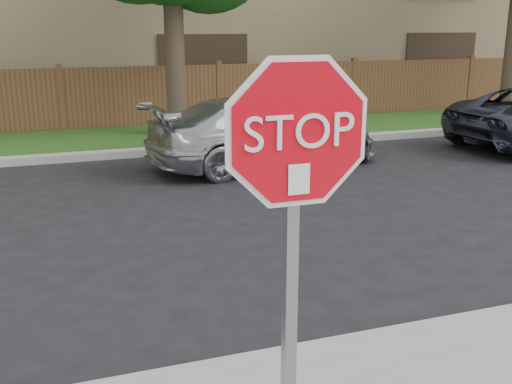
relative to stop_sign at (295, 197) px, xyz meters
name	(u,v)px	position (x,y,z in m)	size (l,w,h in m)	color
far_curb	(70,157)	(-0.78, 9.63, -1.75)	(70.00, 0.30, 0.15)	gray
grass_strip	(67,143)	(-0.78, 11.28, -1.77)	(70.00, 3.00, 0.12)	#1E4714
fence	(62,101)	(-0.78, 12.88, -1.03)	(70.00, 0.12, 1.60)	brown
stop_sign	(295,197)	(0.00, 0.00, 0.00)	(1.01, 0.13, 2.55)	gray
sedan_right	(265,132)	(2.75, 7.99, -1.18)	(1.83, 4.51, 1.31)	#A6AAAE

